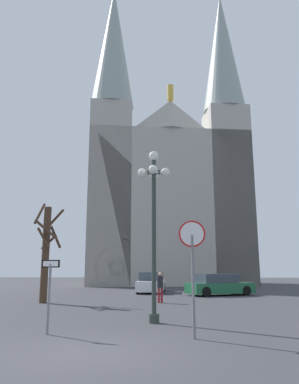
{
  "coord_description": "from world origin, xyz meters",
  "views": [
    {
      "loc": [
        1.87,
        -8.57,
        1.86
      ],
      "look_at": [
        0.44,
        16.53,
        7.01
      ],
      "focal_mm": 34.38,
      "sensor_mm": 36.0,
      "label": 1
    }
  ],
  "objects_px": {
    "street_lamp": "(154,211)",
    "parked_car_far_white": "(151,283)",
    "pedestrian_walking": "(160,284)",
    "one_way_arrow_sign": "(50,287)",
    "bare_tree": "(46,250)",
    "cathedral": "(168,179)",
    "parked_car_near_green": "(219,285)",
    "stop_sign": "(192,255)"
  },
  "relations": [
    {
      "from": "cathedral",
      "to": "one_way_arrow_sign",
      "type": "height_order",
      "value": "cathedral"
    },
    {
      "from": "parked_car_far_white",
      "to": "one_way_arrow_sign",
      "type": "bearing_deg",
      "value": -96.58
    },
    {
      "from": "stop_sign",
      "to": "pedestrian_walking",
      "type": "relative_size",
      "value": 1.98
    },
    {
      "from": "stop_sign",
      "to": "parked_car_near_green",
      "type": "bearing_deg",
      "value": 80.29
    },
    {
      "from": "one_way_arrow_sign",
      "to": "pedestrian_walking",
      "type": "distance_m",
      "value": 9.93
    },
    {
      "from": "pedestrian_walking",
      "to": "street_lamp",
      "type": "bearing_deg",
      "value": -90.05
    },
    {
      "from": "street_lamp",
      "to": "parked_car_near_green",
      "type": "xyz_separation_m",
      "value": [
        3.82,
        12.63,
        -3.16
      ]
    },
    {
      "from": "pedestrian_walking",
      "to": "bare_tree",
      "type": "bearing_deg",
      "value": -176.1
    },
    {
      "from": "cathedral",
      "to": "stop_sign",
      "type": "relative_size",
      "value": 11.28
    },
    {
      "from": "one_way_arrow_sign",
      "to": "bare_tree",
      "type": "height_order",
      "value": "bare_tree"
    },
    {
      "from": "cathedral",
      "to": "pedestrian_walking",
      "type": "distance_m",
      "value": 23.05
    },
    {
      "from": "stop_sign",
      "to": "bare_tree",
      "type": "xyz_separation_m",
      "value": [
        -7.36,
        9.49,
        0.61
      ]
    },
    {
      "from": "bare_tree",
      "to": "pedestrian_walking",
      "type": "height_order",
      "value": "bare_tree"
    },
    {
      "from": "pedestrian_walking",
      "to": "one_way_arrow_sign",
      "type": "bearing_deg",
      "value": -107.09
    },
    {
      "from": "cathedral",
      "to": "stop_sign",
      "type": "height_order",
      "value": "cathedral"
    },
    {
      "from": "pedestrian_walking",
      "to": "parked_car_near_green",
      "type": "bearing_deg",
      "value": 55.05
    },
    {
      "from": "street_lamp",
      "to": "parked_car_far_white",
      "type": "distance_m",
      "value": 15.64
    },
    {
      "from": "one_way_arrow_sign",
      "to": "parked_car_far_white",
      "type": "height_order",
      "value": "one_way_arrow_sign"
    },
    {
      "from": "cathedral",
      "to": "parked_car_near_green",
      "type": "bearing_deg",
      "value": -76.89
    },
    {
      "from": "bare_tree",
      "to": "stop_sign",
      "type": "bearing_deg",
      "value": -52.21
    },
    {
      "from": "stop_sign",
      "to": "one_way_arrow_sign",
      "type": "height_order",
      "value": "stop_sign"
    },
    {
      "from": "one_way_arrow_sign",
      "to": "parked_car_near_green",
      "type": "height_order",
      "value": "one_way_arrow_sign"
    },
    {
      "from": "one_way_arrow_sign",
      "to": "parked_car_far_white",
      "type": "relative_size",
      "value": 0.45
    },
    {
      "from": "street_lamp",
      "to": "pedestrian_walking",
      "type": "relative_size",
      "value": 3.83
    },
    {
      "from": "street_lamp",
      "to": "stop_sign",
      "type": "bearing_deg",
      "value": -66.57
    },
    {
      "from": "cathedral",
      "to": "street_lamp",
      "type": "distance_m",
      "value": 28.69
    },
    {
      "from": "parked_car_near_green",
      "to": "one_way_arrow_sign",
      "type": "bearing_deg",
      "value": -114.24
    },
    {
      "from": "stop_sign",
      "to": "street_lamp",
      "type": "relative_size",
      "value": 0.52
    },
    {
      "from": "street_lamp",
      "to": "parked_car_far_white",
      "type": "bearing_deg",
      "value": 93.29
    },
    {
      "from": "street_lamp",
      "to": "parked_car_far_white",
      "type": "xyz_separation_m",
      "value": [
        -0.88,
        15.3,
        -3.12
      ]
    },
    {
      "from": "bare_tree",
      "to": "cathedral",
      "type": "bearing_deg",
      "value": 72.68
    },
    {
      "from": "one_way_arrow_sign",
      "to": "bare_tree",
      "type": "bearing_deg",
      "value": 109.79
    },
    {
      "from": "stop_sign",
      "to": "parked_car_near_green",
      "type": "relative_size",
      "value": 0.65
    },
    {
      "from": "bare_tree",
      "to": "parked_car_near_green",
      "type": "xyz_separation_m",
      "value": [
        9.99,
        5.87,
        -2.13
      ]
    },
    {
      "from": "cathedral",
      "to": "parked_car_far_white",
      "type": "distance_m",
      "value": 16.5
    },
    {
      "from": "one_way_arrow_sign",
      "to": "street_lamp",
      "type": "xyz_separation_m",
      "value": [
        2.91,
        2.32,
        2.53
      ]
    },
    {
      "from": "cathedral",
      "to": "parked_car_far_white",
      "type": "xyz_separation_m",
      "value": [
        -1.21,
        -12.3,
        -10.93
      ]
    },
    {
      "from": "bare_tree",
      "to": "pedestrian_walking",
      "type": "xyz_separation_m",
      "value": [
        6.18,
        0.42,
        -1.84
      ]
    },
    {
      "from": "one_way_arrow_sign",
      "to": "parked_car_near_green",
      "type": "bearing_deg",
      "value": 65.76
    },
    {
      "from": "parked_car_near_green",
      "to": "parked_car_far_white",
      "type": "bearing_deg",
      "value": 150.31
    },
    {
      "from": "cathedral",
      "to": "one_way_arrow_sign",
      "type": "relative_size",
      "value": 17.12
    },
    {
      "from": "one_way_arrow_sign",
      "to": "parked_car_near_green",
      "type": "relative_size",
      "value": 0.43
    }
  ]
}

